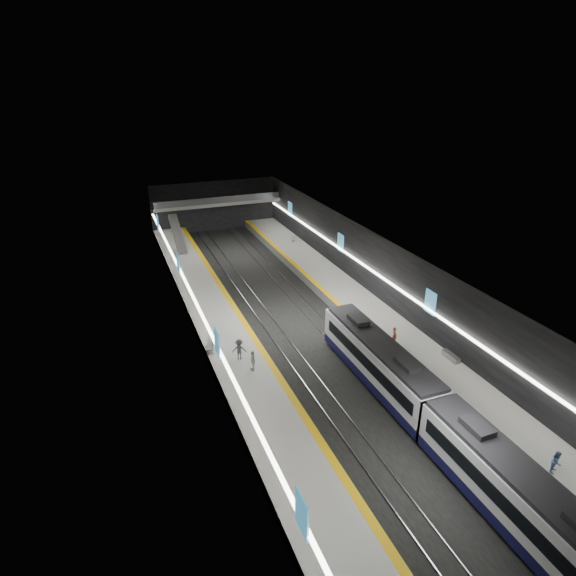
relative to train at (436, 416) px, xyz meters
name	(u,v)px	position (x,y,z in m)	size (l,w,h in m)	color
ground	(296,325)	(-2.50, 19.13, -2.20)	(70.00, 70.00, 0.00)	black
ceiling	(297,252)	(-2.50, 19.13, 5.80)	(20.00, 70.00, 0.04)	beige
wall_left	(196,306)	(-12.50, 19.13, 1.80)	(0.04, 70.00, 8.00)	black
wall_right	(384,276)	(7.50, 19.13, 1.80)	(0.04, 70.00, 8.00)	black
wall_back	(214,206)	(-2.50, 54.13, 1.80)	(20.00, 0.04, 8.00)	black
platform_left	(225,334)	(-10.00, 19.13, -1.70)	(5.00, 70.00, 1.00)	slate
tile_surface_left	(224,330)	(-10.00, 19.13, -1.19)	(5.00, 70.00, 0.02)	#989893
tactile_strip_left	(246,326)	(-7.80, 19.13, -1.18)	(0.60, 70.00, 0.02)	yellow
platform_right	(361,309)	(5.00, 19.13, -1.70)	(5.00, 70.00, 1.00)	slate
tile_surface_right	(361,305)	(5.00, 19.13, -1.19)	(5.00, 70.00, 0.02)	#989893
tactile_strip_right	(343,308)	(2.80, 19.13, -1.18)	(0.60, 70.00, 0.02)	yellow
rails	(296,325)	(-2.50, 19.13, -2.14)	(6.52, 70.00, 0.12)	gray
train	(436,416)	(0.00, 0.00, 0.00)	(2.69, 29.79, 3.60)	#11103D
ad_posters	(293,281)	(-2.50, 20.13, 2.30)	(19.94, 53.50, 2.20)	#47A4D5
cove_light_left	(198,308)	(-12.30, 19.13, 1.60)	(0.25, 68.60, 0.12)	white
cove_light_right	(382,278)	(7.30, 19.13, 1.60)	(0.25, 68.60, 0.12)	white
mezzanine_bridge	(217,203)	(-2.50, 52.06, 2.84)	(20.00, 3.00, 1.50)	gray
escalator	(177,234)	(-10.00, 45.13, 0.70)	(1.20, 8.00, 0.60)	#99999E
bench_left_near	(211,347)	(-12.00, 16.17, -0.97)	(0.52, 1.86, 0.46)	#99999E
bench_left_far	(175,256)	(-11.13, 40.93, -0.99)	(0.47, 1.68, 0.41)	#99999E
bench_right_near	(451,357)	(7.00, 7.00, -0.97)	(0.52, 1.88, 0.46)	#99999E
bench_right_far	(293,239)	(6.20, 41.79, -0.99)	(0.46, 1.66, 0.41)	#99999E
passenger_right_a	(394,336)	(3.72, 10.91, -0.32)	(0.64, 0.42, 1.75)	#C95B4B
passenger_right_b	(557,462)	(4.62, -5.88, -0.42)	(0.75, 0.59, 1.55)	#48659D
passenger_left_a	(253,360)	(-9.46, 11.63, -0.29)	(1.06, 0.44, 1.81)	silver
passenger_left_b	(239,349)	(-10.04, 13.64, -0.27)	(1.20, 0.69, 1.86)	#3C3B42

